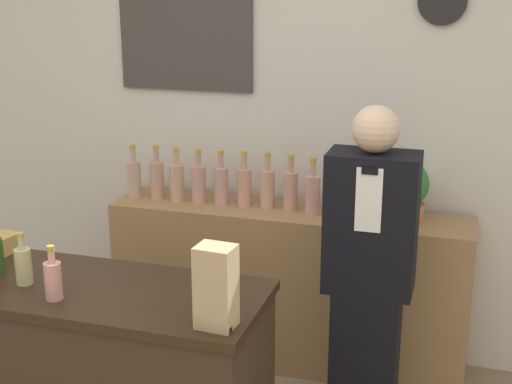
{
  "coord_description": "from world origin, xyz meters",
  "views": [
    {
      "loc": [
        1.0,
        -1.86,
        2.11
      ],
      "look_at": [
        0.09,
        1.09,
        1.2
      ],
      "focal_mm": 50.0,
      "sensor_mm": 36.0,
      "label": 1
    }
  ],
  "objects_px": {
    "shopkeeper": "(369,278)",
    "paper_bag": "(216,287)",
    "potted_plant": "(406,190)",
    "tape_dispenser": "(222,323)"
  },
  "relations": [
    {
      "from": "shopkeeper",
      "to": "tape_dispenser",
      "type": "xyz_separation_m",
      "value": [
        -0.38,
        -0.94,
        0.17
      ]
    },
    {
      "from": "shopkeeper",
      "to": "paper_bag",
      "type": "xyz_separation_m",
      "value": [
        -0.4,
        -0.93,
        0.3
      ]
    },
    {
      "from": "shopkeeper",
      "to": "potted_plant",
      "type": "xyz_separation_m",
      "value": [
        0.1,
        0.57,
        0.27
      ]
    },
    {
      "from": "paper_bag",
      "to": "tape_dispenser",
      "type": "distance_m",
      "value": 0.13
    },
    {
      "from": "shopkeeper",
      "to": "potted_plant",
      "type": "distance_m",
      "value": 0.64
    },
    {
      "from": "shopkeeper",
      "to": "paper_bag",
      "type": "distance_m",
      "value": 1.05
    },
    {
      "from": "tape_dispenser",
      "to": "shopkeeper",
      "type": "bearing_deg",
      "value": 68.07
    },
    {
      "from": "shopkeeper",
      "to": "potted_plant",
      "type": "relative_size",
      "value": 5.04
    },
    {
      "from": "paper_bag",
      "to": "tape_dispenser",
      "type": "height_order",
      "value": "paper_bag"
    },
    {
      "from": "paper_bag",
      "to": "tape_dispenser",
      "type": "xyz_separation_m",
      "value": [
        0.02,
        -0.01,
        -0.13
      ]
    }
  ]
}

